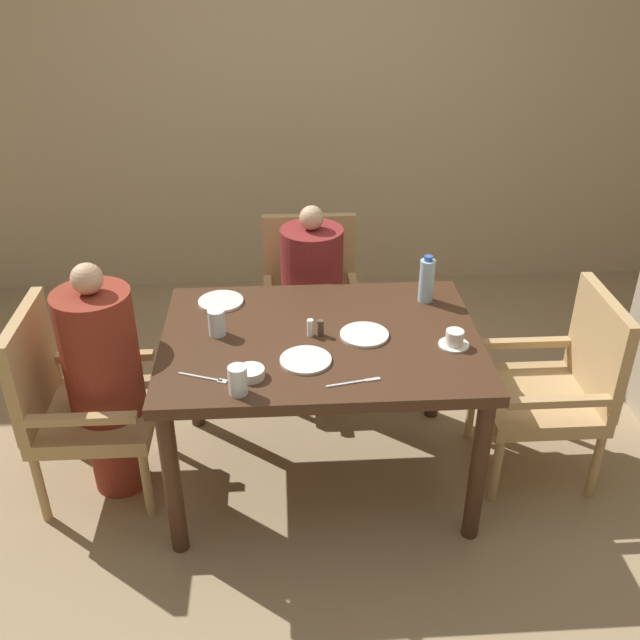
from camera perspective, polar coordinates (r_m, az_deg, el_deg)
ground_plane at (r=3.45m, az=0.05°, el=-12.11°), size 16.00×16.00×0.00m
wall_back at (r=4.73m, az=-1.57°, el=18.73°), size 8.00×0.06×2.80m
dining_table at (r=3.05m, az=0.05°, el=-2.76°), size 1.34×0.96×0.76m
chair_left_side at (r=3.28m, az=-19.03°, el=-5.99°), size 0.51×0.51×0.90m
diner_in_left_chair at (r=3.19m, az=-16.82°, el=-4.59°), size 0.32×0.32×1.12m
chair_far_side at (r=3.90m, az=-0.74°, el=1.82°), size 0.51×0.51×0.90m
diner_in_far_chair at (r=3.74m, az=-0.64°, el=1.68°), size 0.32×0.32×1.06m
chair_right_side at (r=3.38m, az=18.50°, el=-4.72°), size 0.51×0.51×0.90m
plate_main_left at (r=2.83m, az=-1.15°, el=-3.22°), size 0.21×0.21×0.01m
plate_main_right at (r=3.00m, az=3.57°, el=-1.18°), size 0.21×0.21×0.01m
plate_dessert_center at (r=3.29m, az=-7.94°, el=1.49°), size 0.21×0.21×0.01m
teacup_with_saucer at (r=2.97m, az=10.70°, el=-1.53°), size 0.13×0.13×0.07m
bowl_small at (r=2.74m, az=-5.58°, el=-4.23°), size 0.11×0.11×0.04m
water_bottle at (r=3.27m, az=8.53°, el=3.19°), size 0.07×0.07×0.22m
glass_tall_near at (r=3.01m, az=-8.27°, el=-0.20°), size 0.07×0.07×0.11m
glass_tall_mid at (r=2.64m, az=-6.59°, el=-4.81°), size 0.07×0.07×0.11m
salt_shaker at (r=2.98m, az=-0.79°, el=-0.61°), size 0.03×0.03×0.07m
pepper_shaker at (r=2.99m, az=-0.04°, el=-0.62°), size 0.03×0.03×0.07m
fork_beside_plate at (r=2.76m, az=-8.97°, el=-4.64°), size 0.19×0.09×0.00m
knife_beside_plate at (r=2.71m, az=2.92°, el=-4.97°), size 0.21×0.06×0.00m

